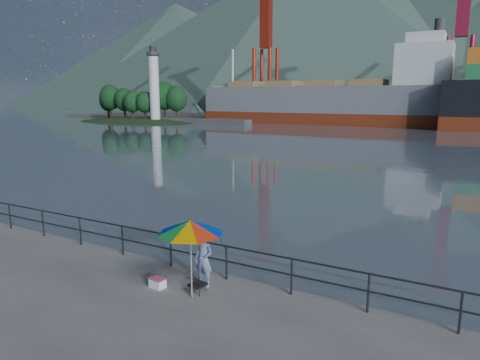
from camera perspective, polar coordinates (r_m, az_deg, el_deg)
name	(u,v)px	position (r m, az deg, el deg)	size (l,w,h in m)	color
harbor_water	(442,114)	(138.63, 25.34, 7.93)	(500.00, 280.00, 0.00)	slate
guardrail	(146,245)	(14.15, -12.45, -8.45)	(22.00, 0.06, 1.03)	#2D3033
lighthouse_islet	(137,119)	(95.07, -13.61, 7.85)	(48.00, 26.40, 19.20)	#263F1E
fisherman	(204,260)	(12.02, -4.86, -10.53)	(0.56, 0.37, 1.55)	navy
beach_umbrella	(190,227)	(10.99, -6.64, -6.23)	(1.77, 1.77, 2.11)	white
folding_stool	(198,288)	(11.88, -5.63, -14.13)	(0.45, 0.45, 0.26)	black
cooler_bag	(158,283)	(12.34, -10.94, -13.37)	(0.42, 0.28, 0.24)	white
fishing_rod	(222,271)	(13.23, -2.39, -12.02)	(0.02, 0.02, 2.07)	black
bulk_carrier	(340,102)	(85.91, 13.14, 10.13)	(51.82, 8.97, 14.50)	maroon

